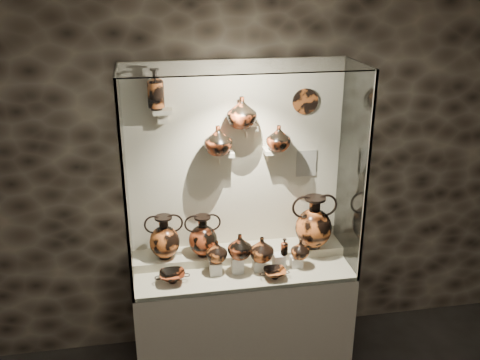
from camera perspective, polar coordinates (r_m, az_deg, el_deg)
name	(u,v)px	position (r m, az deg, el deg)	size (l,w,h in m)	color
wall_back	(235,162)	(4.21, -0.49, 1.96)	(5.00, 0.02, 3.20)	black
plinth	(242,313)	(4.48, 0.26, -14.05)	(1.70, 0.60, 0.80)	beige
front_tier	(243,269)	(4.25, 0.27, -9.49)	(1.68, 0.58, 0.03)	#BAAE90
rear_tier	(239,254)	(4.39, -0.14, -7.95)	(1.70, 0.25, 0.10)	#BAAE90
back_panel	(236,162)	(4.20, -0.48, 1.94)	(1.70, 0.03, 1.60)	beige
glass_front	(250,191)	(3.64, 1.13, -1.22)	(1.70, 0.01, 1.60)	white
glass_left	(125,184)	(3.86, -12.17, -0.37)	(0.01, 0.60, 1.60)	white
glass_right	(352,169)	(4.14, 11.90, 1.15)	(0.01, 0.60, 1.60)	white
glass_top	(243,67)	(3.70, 0.32, 12.01)	(1.70, 0.60, 0.01)	white
frame_post_left	(125,200)	(3.59, -12.18, -2.06)	(0.02, 0.02, 1.60)	gray
frame_post_right	(367,183)	(3.88, 13.36, -0.32)	(0.02, 0.02, 1.60)	gray
pedestal_a	(215,268)	(4.15, -2.63, -9.34)	(0.09, 0.09, 0.10)	silver
pedestal_b	(237,264)	(4.16, -0.29, -8.96)	(0.09, 0.09, 0.13)	silver
pedestal_c	(259,264)	(4.20, 2.03, -8.99)	(0.09, 0.09, 0.09)	silver
pedestal_d	(279,261)	(4.23, 4.18, -8.60)	(0.09, 0.09, 0.12)	silver
pedestal_e	(296,262)	(4.27, 6.01, -8.64)	(0.09, 0.09, 0.08)	silver
bracket_ul	(162,111)	(3.95, -8.27, 7.26)	(0.14, 0.12, 0.04)	beige
bracket_ca	(224,154)	(4.08, -1.69, 2.84)	(0.14, 0.12, 0.04)	beige
bracket_cb	(250,127)	(4.06, 1.09, 5.67)	(0.10, 0.12, 0.04)	beige
bracket_cc	(273,151)	(4.15, 3.51, 3.12)	(0.14, 0.12, 0.04)	beige
amphora_left	(164,237)	(4.20, -8.07, -6.03)	(0.29, 0.29, 0.36)	#C85E26
amphora_mid	(203,235)	(4.21, -3.98, -5.92)	(0.27, 0.27, 0.34)	#A9411D
amphora_right	(314,222)	(4.34, 7.87, -4.46)	(0.35, 0.35, 0.44)	#C85E26
jug_a	(217,251)	(4.10, -2.51, -7.57)	(0.17, 0.17, 0.17)	#C85E26
jug_b	(240,246)	(4.07, -0.02, -7.07)	(0.19, 0.19, 0.20)	#A9411D
jug_c	(262,249)	(4.12, 2.32, -7.35)	(0.19, 0.19, 0.20)	#C85E26
jug_e	(300,249)	(4.21, 6.43, -7.34)	(0.15, 0.15, 0.15)	#C85E26
lekythos_small	(284,246)	(4.15, 4.75, -7.01)	(0.07, 0.07, 0.16)	#A9411D
kylix_left	(172,276)	(4.07, -7.24, -10.14)	(0.25, 0.21, 0.10)	#A9411D
kylix_right	(275,273)	(4.10, 3.73, -9.86)	(0.22, 0.18, 0.09)	#C85E26
lekythos_tall	(155,87)	(3.89, -9.01, 9.75)	(0.13, 0.13, 0.33)	#C85E26
ovoid_vase_a	(218,140)	(3.99, -2.36, 4.28)	(0.21, 0.21, 0.22)	#A9411D
ovoid_vase_b	(242,112)	(3.95, 0.19, 7.25)	(0.22, 0.22, 0.23)	#A9411D
ovoid_vase_c	(278,138)	(4.08, 4.13, 4.50)	(0.19, 0.19, 0.20)	#A9411D
wall_plate	(305,101)	(4.16, 6.97, 8.33)	(0.20, 0.20, 0.02)	#98481E
info_placard	(306,163)	(4.32, 7.08, 1.79)	(0.16, 0.01, 0.22)	beige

